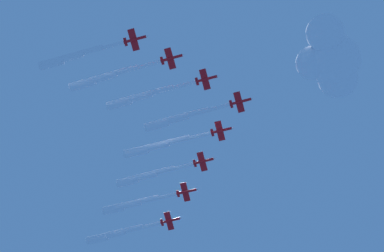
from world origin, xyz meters
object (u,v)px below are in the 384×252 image
Objects in this scene: jet_trail_port at (116,234)px; jet_starboard_inner at (141,97)px; jet_lead at (178,118)px; jet_port_outer at (132,204)px; jet_starboard_outer at (73,57)px; jet_port_mid at (147,176)px; jet_starboard_mid at (105,77)px; jet_port_inner at (158,146)px.

jet_starboard_inner is at bearing 28.97° from jet_trail_port.
jet_lead is 1.02× the size of jet_trail_port.
jet_trail_port is (-59.15, -32.75, -3.06)m from jet_starboard_inner.
jet_starboard_inner is at bearing 23.93° from jet_port_outer.
jet_starboard_inner is 1.06× the size of jet_trail_port.
jet_starboard_outer is (24.94, -18.96, -2.33)m from jet_starboard_inner.
jet_starboard_inner is 1.07× the size of jet_port_mid.
jet_port_outer is 0.98× the size of jet_starboard_outer.
jet_starboard_mid is at bearing 9.55° from jet_port_outer.
jet_port_outer is at bearing -136.76° from jet_lead.
jet_starboard_inner is (12.57, -11.52, 2.59)m from jet_lead.
jet_starboard_inner reaches higher than jet_starboard_outer.
jet_port_outer reaches higher than jet_trail_port.
jet_port_inner reaches higher than jet_lead.
jet_starboard_inner is 16.36m from jet_starboard_mid.
jet_starboard_mid is at bearing -42.11° from jet_lead.
jet_starboard_outer is at bearing -37.25° from jet_starboard_inner.
jet_starboard_outer is 1.00× the size of jet_trail_port.
jet_trail_port is (-12.17, -11.91, -1.20)m from jet_port_outer.
jet_lead is 0.96× the size of jet_port_inner.
jet_starboard_mid is (35.79, -9.88, 0.29)m from jet_port_inner.
jet_starboard_mid is at bearing -1.00° from jet_port_mid.
jet_trail_port is (-71.36, -21.87, -3.41)m from jet_starboard_mid.
jet_starboard_mid is (24.78, -22.40, 2.94)m from jet_lead.
jet_lead is 33.53m from jet_starboard_mid.
jet_starboard_mid is 1.08× the size of jet_starboard_outer.
jet_port_outer is at bearing -135.71° from jet_port_mid.
jet_trail_port is (-46.58, -44.27, -0.47)m from jet_lead.
jet_port_inner reaches higher than jet_port_mid.
jet_port_mid is (-23.34, -21.56, 2.14)m from jet_lead.
jet_port_inner is 0.99× the size of jet_starboard_mid.
jet_port_outer is (-11.07, -10.80, -1.41)m from jet_port_mid.
jet_starboard_outer is at bearing -39.09° from jet_lead.
jet_starboard_mid is 15.31m from jet_starboard_outer.
jet_port_mid is 1.00× the size of jet_starboard_outer.
jet_lead is 48.32m from jet_starboard_outer.
jet_starboard_mid is 1.10× the size of jet_port_outer.
jet_starboard_mid is 60.06m from jet_port_outer.
jet_port_outer is at bearing 44.37° from jet_trail_port.
jet_port_mid reaches higher than jet_lead.
jet_port_mid is at bearing -137.27° from jet_lead.
jet_port_inner is at bearing -177.56° from jet_starboard_inner.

